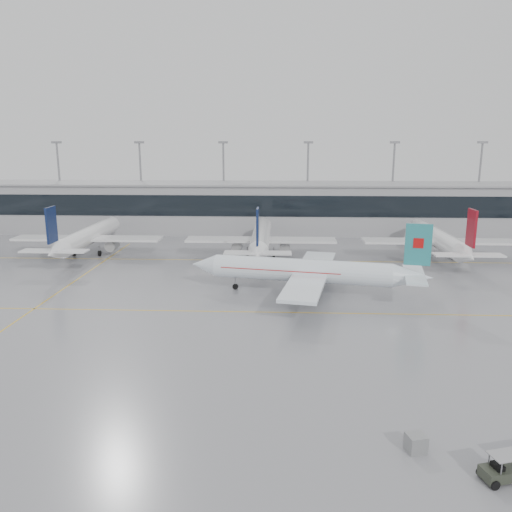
{
  "coord_description": "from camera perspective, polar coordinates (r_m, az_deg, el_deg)",
  "views": [
    {
      "loc": [
        3.36,
        -63.72,
        22.33
      ],
      "look_at": [
        0.0,
        12.0,
        5.0
      ],
      "focal_mm": 35.0,
      "sensor_mm": 36.0,
      "label": 1
    }
  ],
  "objects": [
    {
      "name": "parked_jet_b",
      "position": [
        106.33,
        -18.66,
        2.11
      ],
      "size": [
        29.64,
        36.96,
        11.72
      ],
      "rotation": [
        0.0,
        0.0,
        1.57
      ],
      "color": "white",
      "rests_on": "ground"
    },
    {
      "name": "baggage_tug",
      "position": [
        40.14,
        26.21,
        -21.23
      ],
      "size": [
        4.05,
        2.31,
        1.92
      ],
      "rotation": [
        0.0,
        0.0,
        0.28
      ],
      "color": "#2E3328",
      "rests_on": "ground"
    },
    {
      "name": "terminal_roof",
      "position": [
        126.17,
        1.02,
        8.27
      ],
      "size": [
        182.0,
        16.0,
        0.4
      ],
      "primitive_type": "cube",
      "color": "gray",
      "rests_on": "ground"
    },
    {
      "name": "taxi_line_main",
      "position": [
        67.6,
        -0.45,
        -6.4
      ],
      "size": [
        120.0,
        0.25,
        0.01
      ],
      "primitive_type": "cube",
      "color": "gold",
      "rests_on": "ground"
    },
    {
      "name": "light_masts",
      "position": [
        132.07,
        1.09,
        8.97
      ],
      "size": [
        156.4,
        1.0,
        22.6
      ],
      "color": "gray",
      "rests_on": "ground"
    },
    {
      "name": "parked_jet_d",
      "position": [
        104.1,
        20.2,
        1.78
      ],
      "size": [
        29.64,
        36.96,
        11.72
      ],
      "rotation": [
        0.0,
        0.0,
        1.57
      ],
      "color": "white",
      "rests_on": "ground"
    },
    {
      "name": "ground",
      "position": [
        67.6,
        -0.45,
        -6.41
      ],
      "size": [
        320.0,
        320.0,
        0.0
      ],
      "primitive_type": "plane",
      "color": "gray",
      "rests_on": "ground"
    },
    {
      "name": "gse_unit",
      "position": [
        40.99,
        17.81,
        -19.68
      ],
      "size": [
        1.63,
        1.56,
        1.36
      ],
      "primitive_type": "cube",
      "rotation": [
        0.0,
        0.0,
        0.25
      ],
      "color": "gray",
      "rests_on": "ground"
    },
    {
      "name": "taxi_line_north",
      "position": [
        96.4,
        0.47,
        -0.51
      ],
      "size": [
        120.0,
        0.25,
        0.01
      ],
      "primitive_type": "cube",
      "color": "gold",
      "rests_on": "ground"
    },
    {
      "name": "terminal_glass",
      "position": [
        119.15,
        0.91,
        5.73
      ],
      "size": [
        180.0,
        0.2,
        5.0
      ],
      "primitive_type": "cube",
      "color": "black",
      "rests_on": "ground"
    },
    {
      "name": "air_canada_jet",
      "position": [
        74.56,
        6.15,
        -1.76
      ],
      "size": [
        36.02,
        29.04,
        11.31
      ],
      "rotation": [
        0.0,
        0.0,
        2.95
      ],
      "color": "white",
      "rests_on": "ground"
    },
    {
      "name": "terminal",
      "position": [
        126.82,
        1.01,
        5.48
      ],
      "size": [
        180.0,
        15.0,
        12.0
      ],
      "primitive_type": "cube",
      "color": "#96969A",
      "rests_on": "ground"
    },
    {
      "name": "taxi_line_cross",
      "position": [
        88.36,
        -19.75,
        -2.53
      ],
      "size": [
        0.25,
        60.0,
        0.01
      ],
      "primitive_type": "cube",
      "color": "gold",
      "rests_on": "ground"
    },
    {
      "name": "parked_jet_c",
      "position": [
        99.23,
        0.55,
        2.06
      ],
      "size": [
        29.64,
        36.96,
        11.72
      ],
      "rotation": [
        0.0,
        0.0,
        1.57
      ],
      "color": "white",
      "rests_on": "ground"
    }
  ]
}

